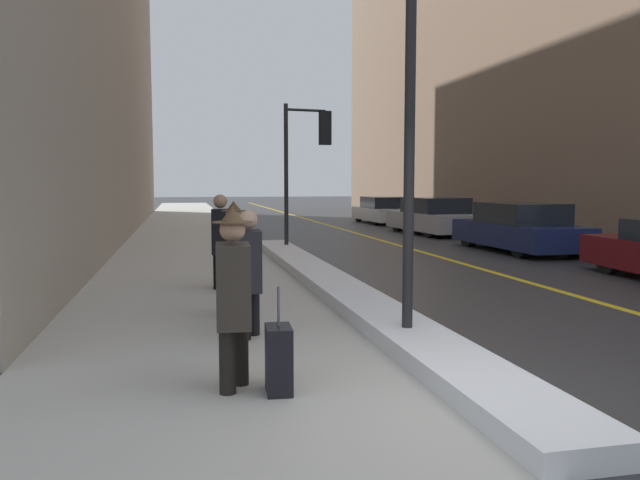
{
  "coord_description": "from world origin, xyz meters",
  "views": [
    {
      "loc": [
        -2.29,
        -4.45,
        1.84
      ],
      "look_at": [
        -0.4,
        4.0,
        1.05
      ],
      "focal_mm": 35.0,
      "sensor_mm": 36.0,
      "label": 1
    }
  ],
  "objects_px": {
    "pedestrian_nearside": "(234,254)",
    "parked_car_white": "(384,211)",
    "lamp_post": "(410,107)",
    "pedestrian_in_fedora": "(233,291)",
    "traffic_light_near": "(310,146)",
    "pedestrian_in_glasses": "(249,268)",
    "rolling_suitcase": "(279,360)",
    "parked_car_navy": "(519,229)",
    "parked_car_silver": "(434,217)",
    "pedestrian_trailing": "(221,237)"
  },
  "relations": [
    {
      "from": "traffic_light_near",
      "to": "pedestrian_in_fedora",
      "type": "xyz_separation_m",
      "value": [
        -2.96,
        -11.02,
        -1.94
      ]
    },
    {
      "from": "traffic_light_near",
      "to": "parked_car_navy",
      "type": "relative_size",
      "value": 0.87
    },
    {
      "from": "pedestrian_in_glasses",
      "to": "rolling_suitcase",
      "type": "distance_m",
      "value": 2.1
    },
    {
      "from": "parked_car_white",
      "to": "pedestrian_trailing",
      "type": "bearing_deg",
      "value": 151.99
    },
    {
      "from": "pedestrian_in_glasses",
      "to": "parked_car_silver",
      "type": "relative_size",
      "value": 0.33
    },
    {
      "from": "lamp_post",
      "to": "parked_car_navy",
      "type": "bearing_deg",
      "value": 53.31
    },
    {
      "from": "lamp_post",
      "to": "rolling_suitcase",
      "type": "relative_size",
      "value": 4.65
    },
    {
      "from": "pedestrian_in_fedora",
      "to": "parked_car_navy",
      "type": "relative_size",
      "value": 0.36
    },
    {
      "from": "pedestrian_in_glasses",
      "to": "pedestrian_nearside",
      "type": "xyz_separation_m",
      "value": [
        -0.07,
        1.25,
        0.02
      ]
    },
    {
      "from": "traffic_light_near",
      "to": "rolling_suitcase",
      "type": "relative_size",
      "value": 4.13
    },
    {
      "from": "parked_car_silver",
      "to": "rolling_suitcase",
      "type": "height_order",
      "value": "parked_car_silver"
    },
    {
      "from": "parked_car_white",
      "to": "rolling_suitcase",
      "type": "xyz_separation_m",
      "value": [
        -8.34,
        -22.12,
        -0.27
      ]
    },
    {
      "from": "pedestrian_in_fedora",
      "to": "parked_car_silver",
      "type": "distance_m",
      "value": 17.88
    },
    {
      "from": "parked_car_silver",
      "to": "rolling_suitcase",
      "type": "distance_m",
      "value": 17.87
    },
    {
      "from": "pedestrian_trailing",
      "to": "parked_car_navy",
      "type": "bearing_deg",
      "value": 121.05
    },
    {
      "from": "pedestrian_trailing",
      "to": "rolling_suitcase",
      "type": "relative_size",
      "value": 1.73
    },
    {
      "from": "pedestrian_trailing",
      "to": "lamp_post",
      "type": "bearing_deg",
      "value": 26.51
    },
    {
      "from": "pedestrian_trailing",
      "to": "parked_car_white",
      "type": "height_order",
      "value": "pedestrian_trailing"
    },
    {
      "from": "lamp_post",
      "to": "traffic_light_near",
      "type": "distance_m",
      "value": 9.91
    },
    {
      "from": "pedestrian_nearside",
      "to": "parked_car_white",
      "type": "bearing_deg",
      "value": 159.38
    },
    {
      "from": "lamp_post",
      "to": "pedestrian_in_fedora",
      "type": "relative_size",
      "value": 2.7
    },
    {
      "from": "traffic_light_near",
      "to": "lamp_post",
      "type": "bearing_deg",
      "value": -102.58
    },
    {
      "from": "pedestrian_in_glasses",
      "to": "lamp_post",
      "type": "bearing_deg",
      "value": 71.79
    },
    {
      "from": "pedestrian_trailing",
      "to": "parked_car_navy",
      "type": "distance_m",
      "value": 9.31
    },
    {
      "from": "pedestrian_in_glasses",
      "to": "parked_car_navy",
      "type": "bearing_deg",
      "value": 137.72
    },
    {
      "from": "pedestrian_in_glasses",
      "to": "parked_car_white",
      "type": "xyz_separation_m",
      "value": [
        8.38,
        20.09,
        -0.27
      ]
    },
    {
      "from": "pedestrian_in_fedora",
      "to": "parked_car_navy",
      "type": "bearing_deg",
      "value": 142.54
    },
    {
      "from": "lamp_post",
      "to": "pedestrian_in_glasses",
      "type": "xyz_separation_m",
      "value": [
        -1.73,
        0.69,
        -1.83
      ]
    },
    {
      "from": "traffic_light_near",
      "to": "pedestrian_nearside",
      "type": "height_order",
      "value": "traffic_light_near"
    },
    {
      "from": "parked_car_silver",
      "to": "parked_car_white",
      "type": "xyz_separation_m",
      "value": [
        0.18,
        6.22,
        -0.05
      ]
    },
    {
      "from": "traffic_light_near",
      "to": "pedestrian_in_glasses",
      "type": "bearing_deg",
      "value": -113.35
    },
    {
      "from": "lamp_post",
      "to": "parked_car_silver",
      "type": "relative_size",
      "value": 0.96
    },
    {
      "from": "pedestrian_trailing",
      "to": "parked_car_silver",
      "type": "height_order",
      "value": "pedestrian_trailing"
    },
    {
      "from": "traffic_light_near",
      "to": "rolling_suitcase",
      "type": "xyz_separation_m",
      "value": [
        -2.59,
        -11.21,
        -2.53
      ]
    },
    {
      "from": "rolling_suitcase",
      "to": "parked_car_white",
      "type": "bearing_deg",
      "value": 162.87
    },
    {
      "from": "lamp_post",
      "to": "pedestrian_in_fedora",
      "type": "bearing_deg",
      "value": -150.86
    },
    {
      "from": "traffic_light_near",
      "to": "pedestrian_nearside",
      "type": "relative_size",
      "value": 2.45
    },
    {
      "from": "pedestrian_trailing",
      "to": "pedestrian_nearside",
      "type": "bearing_deg",
      "value": 4.35
    },
    {
      "from": "lamp_post",
      "to": "rolling_suitcase",
      "type": "bearing_deg",
      "value": -141.62
    },
    {
      "from": "parked_car_silver",
      "to": "pedestrian_in_glasses",
      "type": "bearing_deg",
      "value": 145.99
    },
    {
      "from": "pedestrian_nearside",
      "to": "parked_car_silver",
      "type": "height_order",
      "value": "pedestrian_nearside"
    },
    {
      "from": "pedestrian_nearside",
      "to": "pedestrian_in_fedora",
      "type": "bearing_deg",
      "value": -1.38
    },
    {
      "from": "pedestrian_in_fedora",
      "to": "pedestrian_in_glasses",
      "type": "relative_size",
      "value": 1.07
    },
    {
      "from": "pedestrian_in_fedora",
      "to": "rolling_suitcase",
      "type": "height_order",
      "value": "pedestrian_in_fedora"
    },
    {
      "from": "pedestrian_in_glasses",
      "to": "pedestrian_nearside",
      "type": "height_order",
      "value": "pedestrian_nearside"
    },
    {
      "from": "lamp_post",
      "to": "pedestrian_in_fedora",
      "type": "xyz_separation_m",
      "value": [
        -2.06,
        -1.15,
        -1.79
      ]
    },
    {
      "from": "parked_car_navy",
      "to": "parked_car_silver",
      "type": "height_order",
      "value": "parked_car_silver"
    },
    {
      "from": "parked_car_silver",
      "to": "parked_car_white",
      "type": "height_order",
      "value": "parked_car_silver"
    },
    {
      "from": "lamp_post",
      "to": "parked_car_white",
      "type": "bearing_deg",
      "value": 72.26
    },
    {
      "from": "traffic_light_near",
      "to": "pedestrian_trailing",
      "type": "bearing_deg",
      "value": -123.54
    }
  ]
}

